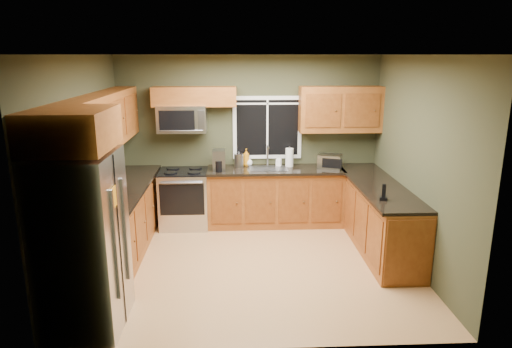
{
  "coord_description": "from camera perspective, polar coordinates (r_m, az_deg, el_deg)",
  "views": [
    {
      "loc": [
        -0.22,
        -5.55,
        2.7
      ],
      "look_at": [
        0.05,
        0.35,
        1.15
      ],
      "focal_mm": 32.0,
      "sensor_mm": 36.0,
      "label": 1
    }
  ],
  "objects": [
    {
      "name": "upper_cabinets_back_left",
      "position": [
        7.24,
        -7.71,
        9.58
      ],
      "size": [
        1.3,
        0.33,
        0.3
      ],
      "primitive_type": "cube",
      "color": "brown",
      "rests_on": "back_wall"
    },
    {
      "name": "front_wall",
      "position": [
        3.99,
        0.71,
        -5.06
      ],
      "size": [
        4.2,
        0.0,
        4.2
      ],
      "primitive_type": "plane",
      "rotation": [
        -1.57,
        0.0,
        0.0
      ],
      "color": "#373A24",
      "rests_on": "ground"
    },
    {
      "name": "coffee_maker",
      "position": [
        7.14,
        -4.67,
        1.63
      ],
      "size": [
        0.2,
        0.27,
        0.33
      ],
      "color": "slate",
      "rests_on": "countertop_back"
    },
    {
      "name": "window",
      "position": [
        7.44,
        1.42,
        5.83
      ],
      "size": [
        1.12,
        0.03,
        1.02
      ],
      "color": "white",
      "rests_on": "back_wall"
    },
    {
      "name": "base_cabinets_peninsula",
      "position": [
        6.8,
        14.87,
        -5.13
      ],
      "size": [
        0.6,
        2.52,
        0.9
      ],
      "color": "brown",
      "rests_on": "ground"
    },
    {
      "name": "soap_bottle_a",
      "position": [
        7.43,
        -1.22,
        2.12
      ],
      "size": [
        0.14,
        0.14,
        0.28
      ],
      "primitive_type": "imported",
      "rotation": [
        0.0,
        0.0,
        -0.29
      ],
      "color": "orange",
      "rests_on": "countertop_back"
    },
    {
      "name": "countertop_left",
      "position": [
        6.47,
        -16.42,
        -1.88
      ],
      "size": [
        0.65,
        2.65,
        0.04
      ],
      "primitive_type": "cube",
      "color": "black",
      "rests_on": "base_cabinets_left"
    },
    {
      "name": "sink",
      "position": [
        7.28,
        1.55,
        0.8
      ],
      "size": [
        0.6,
        0.42,
        0.36
      ],
      "color": "slate",
      "rests_on": "countertop_back"
    },
    {
      "name": "kettle",
      "position": [
        7.34,
        -2.16,
        1.81
      ],
      "size": [
        0.2,
        0.2,
        0.27
      ],
      "color": "#B7B7BC",
      "rests_on": "countertop_back"
    },
    {
      "name": "upper_cabinets_left",
      "position": [
        6.32,
        -18.45,
        6.31
      ],
      "size": [
        0.33,
        2.65,
        0.72
      ],
      "primitive_type": "cube",
      "color": "brown",
      "rests_on": "left_wall"
    },
    {
      "name": "left_wall",
      "position": [
        6.01,
        -20.76,
        0.76
      ],
      "size": [
        0.0,
        3.6,
        3.6
      ],
      "primitive_type": "plane",
      "rotation": [
        1.57,
        0.0,
        1.57
      ],
      "color": "#373A24",
      "rests_on": "ground"
    },
    {
      "name": "paper_towel_roll",
      "position": [
        7.4,
        4.2,
        2.08
      ],
      "size": [
        0.13,
        0.13,
        0.33
      ],
      "color": "white",
      "rests_on": "countertop_back"
    },
    {
      "name": "toaster_oven",
      "position": [
        7.36,
        9.24,
        1.56
      ],
      "size": [
        0.43,
        0.39,
        0.22
      ],
      "color": "#B7B7BC",
      "rests_on": "countertop_back"
    },
    {
      "name": "cordless_phone",
      "position": [
        5.91,
        15.66,
        -2.57
      ],
      "size": [
        0.12,
        0.12,
        0.21
      ],
      "color": "black",
      "rests_on": "countertop_peninsula"
    },
    {
      "name": "upper_cabinets_back_right",
      "position": [
        7.43,
        10.49,
        7.96
      ],
      "size": [
        1.3,
        0.33,
        0.72
      ],
      "primitive_type": "cube",
      "color": "brown",
      "rests_on": "back_wall"
    },
    {
      "name": "countertop_back",
      "position": [
        7.28,
        2.46,
        0.53
      ],
      "size": [
        2.17,
        0.65,
        0.04
      ],
      "primitive_type": "cube",
      "color": "black",
      "rests_on": "base_cabinets_back"
    },
    {
      "name": "floor",
      "position": [
        6.18,
        -0.32,
        -11.22
      ],
      "size": [
        4.2,
        4.2,
        0.0
      ],
      "primitive_type": "plane",
      "color": "tan",
      "rests_on": "ground"
    },
    {
      "name": "soap_bottle_c",
      "position": [
        7.45,
        -0.9,
        1.62
      ],
      "size": [
        0.12,
        0.12,
        0.15
      ],
      "primitive_type": "imported",
      "rotation": [
        0.0,
        0.0,
        -0.02
      ],
      "color": "white",
      "rests_on": "countertop_back"
    },
    {
      "name": "back_wall",
      "position": [
        7.48,
        -0.9,
        4.3
      ],
      "size": [
        4.2,
        0.0,
        4.2
      ],
      "primitive_type": "plane",
      "rotation": [
        1.57,
        0.0,
        0.0
      ],
      "color": "#373A24",
      "rests_on": "ground"
    },
    {
      "name": "base_cabinets_left",
      "position": [
        6.62,
        -16.34,
        -5.78
      ],
      "size": [
        0.6,
        2.65,
        0.9
      ],
      "primitive_type": "cube",
      "color": "brown",
      "rests_on": "ground"
    },
    {
      "name": "microwave",
      "position": [
        7.27,
        -9.22,
        6.84
      ],
      "size": [
        0.76,
        0.41,
        0.42
      ],
      "color": "#B7B7BC",
      "rests_on": "back_wall"
    },
    {
      "name": "countertop_peninsula",
      "position": [
        6.66,
        14.91,
        -1.3
      ],
      "size": [
        0.65,
        2.5,
        0.04
      ],
      "primitive_type": "cube",
      "color": "black",
      "rests_on": "base_cabinets_peninsula"
    },
    {
      "name": "right_wall",
      "position": [
        6.17,
        19.56,
        1.2
      ],
      "size": [
        0.0,
        3.6,
        3.6
      ],
      "primitive_type": "plane",
      "rotation": [
        1.57,
        0.0,
        -1.57
      ],
      "color": "#373A24",
      "rests_on": "ground"
    },
    {
      "name": "base_cabinets_back",
      "position": [
        7.43,
        2.41,
        -2.94
      ],
      "size": [
        2.17,
        0.6,
        0.9
      ],
      "primitive_type": "cube",
      "color": "brown",
      "rests_on": "ground"
    },
    {
      "name": "refrigerator",
      "position": [
        4.86,
        -20.83,
        -8.05
      ],
      "size": [
        0.74,
        0.9,
        1.8
      ],
      "color": "#B7B7BC",
      "rests_on": "ground"
    },
    {
      "name": "ceiling",
      "position": [
        5.56,
        -0.36,
        14.7
      ],
      "size": [
        4.2,
        4.2,
        0.0
      ],
      "primitive_type": "plane",
      "rotation": [
        3.14,
        0.0,
        0.0
      ],
      "color": "white",
      "rests_on": "back_wall"
    },
    {
      "name": "range",
      "position": [
        7.41,
        -8.94,
        -3.0
      ],
      "size": [
        0.76,
        0.69,
        0.94
      ],
      "color": "#B7B7BC",
      "rests_on": "ground"
    },
    {
      "name": "soap_bottle_b",
      "position": [
        7.42,
        2.86,
        1.67
      ],
      "size": [
        0.1,
        0.1,
        0.18
      ],
      "primitive_type": "imported",
      "rotation": [
        0.0,
        0.0,
        -0.34
      ],
      "color": "white",
      "rests_on": "countertop_back"
    },
    {
      "name": "upper_cabinet_over_fridge",
      "position": [
        4.56,
        -22.13,
        5.18
      ],
      "size": [
        0.72,
        0.9,
        0.38
      ],
      "primitive_type": "cube",
      "color": "brown",
      "rests_on": "left_wall"
    }
  ]
}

